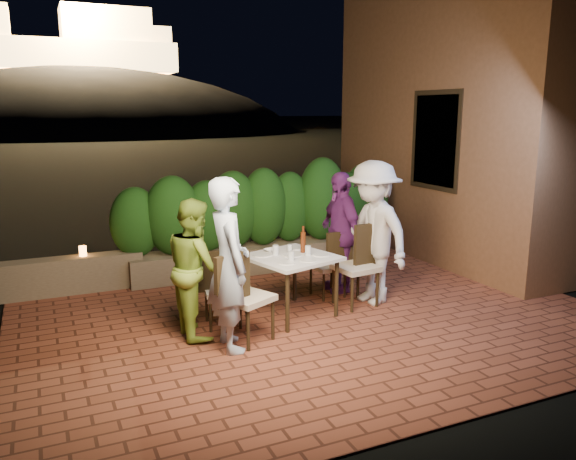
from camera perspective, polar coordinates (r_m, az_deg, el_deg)
ground at (r=6.87m, az=3.20°, el=-9.18°), size 400.00×400.00×0.00m
terrace_floor at (r=7.31m, az=1.38°, el=-8.29°), size 7.00×6.00×0.15m
building_wall at (r=10.10m, az=16.75°, el=11.78°), size 1.60×5.00×5.00m
window_pane at (r=9.22m, az=14.88°, el=8.78°), size 0.08×1.00×1.40m
window_frame at (r=9.22m, az=14.83°, el=8.78°), size 0.06×1.15×1.55m
planter at (r=8.88m, az=-2.44°, el=-2.73°), size 4.20×0.55×0.40m
hedge at (r=8.71m, az=-2.49°, el=2.04°), size 4.00×0.70×1.10m
parapet at (r=8.28m, az=-22.17°, el=-4.37°), size 2.20×0.30×0.50m
hill at (r=66.18m, az=-19.78°, el=5.81°), size 52.00×40.00×22.00m
fortress at (r=66.35m, az=-20.72°, el=18.34°), size 26.00×8.00×8.00m
dining_table at (r=6.87m, az=0.34°, el=-5.68°), size 1.16×1.16×0.75m
plate_nw at (r=6.44m, az=-0.12°, el=-3.34°), size 0.20×0.20×0.01m
plate_sw at (r=6.79m, az=-2.61°, el=-2.53°), size 0.24×0.24×0.01m
plate_ne at (r=6.81m, az=3.38°, el=-2.51°), size 0.21×0.21×0.01m
plate_se at (r=7.12m, az=0.67°, el=-1.85°), size 0.21×0.21×0.01m
plate_centre at (r=6.78m, az=0.40°, el=-2.55°), size 0.24×0.24×0.01m
plate_front at (r=6.55m, az=2.10°, el=-3.08°), size 0.20×0.20×0.01m
glass_nw at (r=6.53m, az=0.34°, el=-2.65°), size 0.07×0.07×0.12m
glass_sw at (r=6.80m, az=-1.27°, el=-2.04°), size 0.07×0.07×0.12m
glass_ne at (r=6.78m, az=2.04°, el=-2.09°), size 0.07×0.07×0.12m
glass_se at (r=6.92m, az=0.18°, el=-1.88°), size 0.06×0.06×0.10m
beer_bottle at (r=6.89m, az=1.55°, el=-0.95°), size 0.06×0.06×0.33m
bowl at (r=6.95m, az=-1.79°, el=-2.08°), size 0.18×0.18×0.04m
chair_left_front at (r=6.10m, az=-4.16°, el=-6.67°), size 0.64×0.64×1.03m
chair_left_back at (r=6.57m, az=-6.66°, el=-5.90°), size 0.48×0.48×0.90m
chair_right_front at (r=7.22m, az=6.90°, el=-3.61°), size 0.54×0.54×1.05m
chair_right_back at (r=7.56m, az=4.07°, el=-3.55°), size 0.43×0.43×0.87m
diner_blue at (r=5.83m, az=-6.04°, el=-3.50°), size 0.46×0.68×1.82m
diner_green at (r=6.28m, az=-9.38°, el=-3.79°), size 0.59×0.75×1.54m
diner_white at (r=7.28m, az=8.61°, el=-0.30°), size 0.87×1.29×1.85m
diner_purple at (r=7.73m, az=5.31°, el=-0.20°), size 0.43×0.99×1.66m
parapet_lamp at (r=8.22m, az=-20.12°, el=-2.03°), size 0.10×0.10×0.14m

